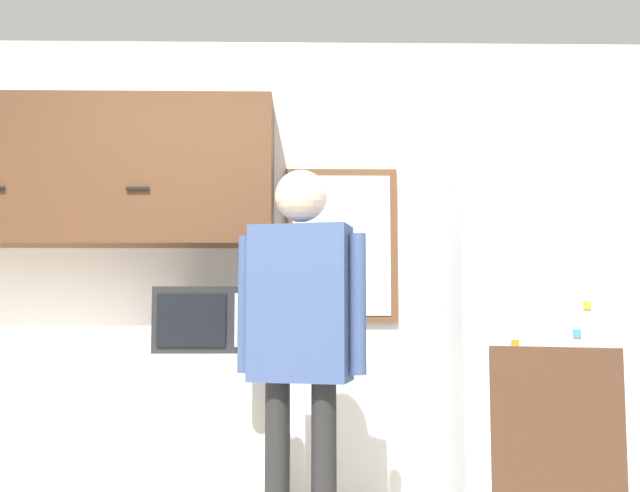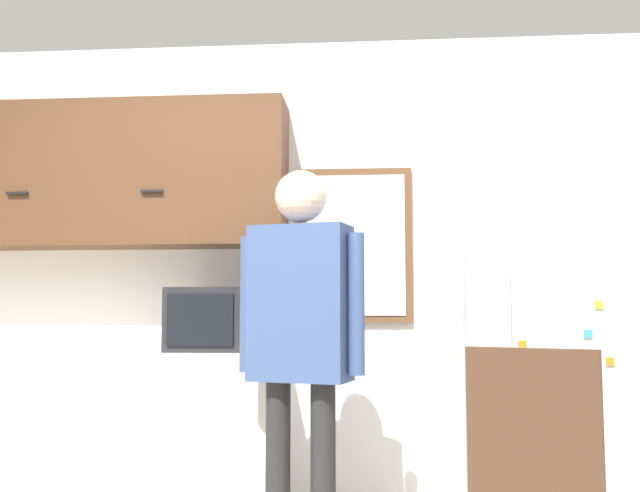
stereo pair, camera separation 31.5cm
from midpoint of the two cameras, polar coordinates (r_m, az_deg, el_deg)
back_wall at (r=4.06m, az=0.50°, el=-2.28°), size 6.00×0.06×2.70m
counter at (r=4.04m, az=-16.60°, el=-14.62°), size 2.14×0.60×0.93m
upper_cabinets at (r=4.18m, az=-15.39°, el=5.44°), size 2.14×0.34×0.81m
microwave at (r=3.73m, az=-5.86°, el=-5.87°), size 0.48×0.38×0.33m
person at (r=3.17m, az=1.28°, el=-6.13°), size 0.57×0.32×1.77m
refrigerator at (r=3.78m, az=19.60°, el=-8.95°), size 0.80×0.75×1.75m
window at (r=4.02m, az=5.11°, el=0.08°), size 0.63×0.05×0.87m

